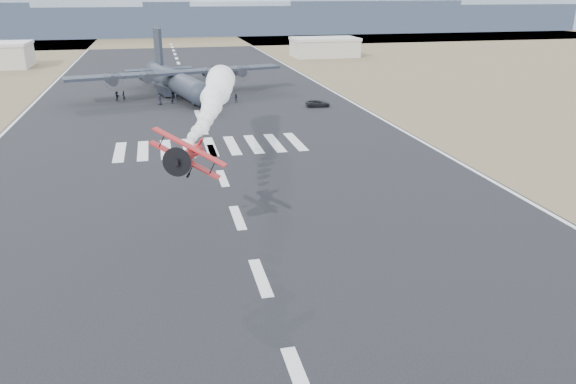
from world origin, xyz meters
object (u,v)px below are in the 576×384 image
object	(u,v)px
support_vehicle	(318,103)
crew_c	(176,95)
crew_e	(160,100)
crew_f	(117,96)
hangar_right	(325,47)
transport_aircraft	(175,79)
crew_a	(124,96)
aerobatic_biplane	(188,155)
crew_d	(214,97)
crew_g	(183,95)
crew_h	(236,98)
crew_b	(173,99)

from	to	relation	value
support_vehicle	crew_c	bearing A→B (deg)	70.30
crew_e	crew_f	distance (m)	9.86
hangar_right	transport_aircraft	bearing A→B (deg)	-129.80
transport_aircraft	crew_a	size ratio (longest dim) A/B	22.57
aerobatic_biplane	crew_d	distance (m)	64.61
crew_a	crew_f	bearing A→B (deg)	-64.46
support_vehicle	crew_c	xyz separation A→B (m)	(-25.02, 12.37, 0.31)
aerobatic_biplane	transport_aircraft	bearing A→B (deg)	99.84
aerobatic_biplane	crew_c	xyz separation A→B (m)	(1.35, 66.02, -6.77)
crew_g	crew_h	distance (m)	11.03
crew_h	crew_g	bearing A→B (deg)	-16.61
crew_b	crew_d	xyz separation A→B (m)	(7.87, 1.10, -0.01)
hangar_right	crew_a	bearing A→B (deg)	-133.24
support_vehicle	crew_f	xyz separation A→B (m)	(-36.08, 14.24, 0.31)
crew_g	crew_h	xyz separation A→B (m)	(9.54, -5.54, 0.02)
transport_aircraft	crew_a	bearing A→B (deg)	-171.88
crew_a	crew_h	world-z (taller)	crew_a
crew_g	transport_aircraft	bearing A→B (deg)	-82.72
crew_f	crew_g	bearing A→B (deg)	-124.31
transport_aircraft	crew_h	xyz separation A→B (m)	(10.72, -10.80, -2.36)
aerobatic_biplane	crew_f	world-z (taller)	aerobatic_biplane
hangar_right	crew_e	bearing A→B (deg)	-127.37
crew_f	crew_g	distance (m)	12.54
hangar_right	crew_f	size ratio (longest dim) A/B	11.06
support_vehicle	crew_a	size ratio (longest dim) A/B	2.35
crew_b	crew_e	bearing A→B (deg)	156.84
crew_c	crew_a	bearing A→B (deg)	12.24
crew_a	crew_g	distance (m)	11.30
crew_a	crew_h	bearing A→B (deg)	103.41
crew_e	aerobatic_biplane	bearing A→B (deg)	66.21
crew_a	crew_d	distance (m)	17.44
aerobatic_biplane	crew_a	distance (m)	68.62
aerobatic_biplane	crew_g	world-z (taller)	aerobatic_biplane
crew_b	crew_g	world-z (taller)	crew_g
support_vehicle	crew_f	bearing A→B (deg)	75.07
crew_b	crew_f	distance (m)	11.60
crew_a	crew_d	xyz separation A→B (m)	(16.96, -4.08, -0.13)
crew_d	crew_f	bearing A→B (deg)	104.75
transport_aircraft	crew_f	bearing A→B (deg)	-174.63
crew_f	crew_h	xyz separation A→B (m)	(22.00, -6.95, -0.08)
crew_c	crew_f	bearing A→B (deg)	12.68
crew_b	crew_g	size ratio (longest dim) A/B	1.00
hangar_right	crew_g	distance (m)	79.82
crew_b	crew_g	xyz separation A→B (m)	(2.14, 3.90, 0.00)
transport_aircraft	crew_g	world-z (taller)	transport_aircraft
transport_aircraft	crew_b	bearing A→B (deg)	-109.52
crew_d	crew_f	distance (m)	18.66
crew_c	crew_e	distance (m)	5.08
support_vehicle	crew_f	world-z (taller)	crew_f
crew_c	crew_e	world-z (taller)	crew_c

